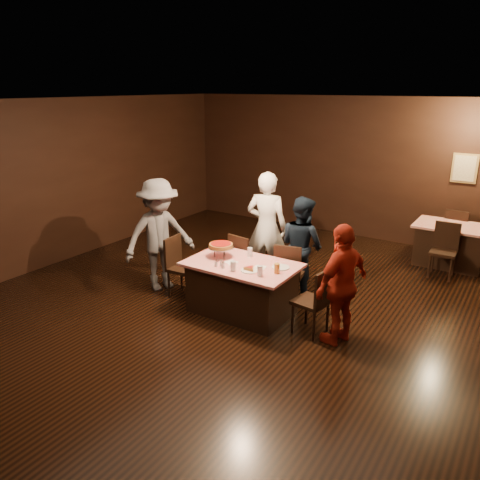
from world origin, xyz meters
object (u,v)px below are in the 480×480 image
glass_amber (277,268)px  chair_end_left (183,267)px  main_table (242,288)px  diner_red_shirt (342,285)px  pizza_stand (221,246)px  diner_navy_hoodie (302,246)px  chair_far_left (246,261)px  chair_back_far (456,232)px  diner_white_jacket (267,228)px  diner_grey_knit (159,235)px  glass_front_right (260,271)px  chair_far_right (290,271)px  chair_back_near (443,251)px  plate_empty (281,267)px  chair_end_right (311,300)px  glass_front_left (233,266)px  glass_back (250,252)px  back_table (450,245)px

glass_amber → chair_end_left: bearing=178.3°
main_table → diner_red_shirt: size_ratio=1.00×
chair_end_left → pizza_stand: (0.70, 0.05, 0.48)m
diner_navy_hoodie → chair_far_left: bearing=45.9°
chair_back_far → diner_white_jacket: bearing=54.7°
chair_back_far → diner_red_shirt: 4.40m
main_table → diner_navy_hoodie: (0.41, 1.12, 0.41)m
diner_grey_knit → chair_far_left: bearing=-33.4°
diner_grey_knit → glass_amber: size_ratio=13.07×
glass_front_right → pizza_stand: bearing=160.6°
diner_white_jacket → chair_far_right: bearing=132.3°
chair_back_far → diner_white_jacket: diner_white_jacket is taller
chair_back_near → diner_navy_hoodie: diner_navy_hoodie is taller
chair_far_left → glass_amber: 1.33m
chair_far_left → plate_empty: bearing=156.7°
chair_end_right → chair_far_right: bearing=-128.7°
chair_end_left → glass_amber: (1.70, -0.05, 0.37)m
chair_end_right → pizza_stand: (-1.50, 0.05, 0.48)m
main_table → chair_end_right: chair_end_right is taller
chair_back_near → diner_red_shirt: bearing=-105.0°
main_table → diner_white_jacket: bearing=103.7°
glass_front_left → glass_back: (-0.10, 0.60, 0.00)m
chair_end_right → glass_front_left: chair_end_right is taller
chair_end_right → chair_back_far: same height
chair_end_right → diner_navy_hoodie: (-0.69, 1.12, 0.32)m
diner_navy_hoodie → pizza_stand: diner_navy_hoodie is taller
diner_white_jacket → glass_front_right: size_ratio=13.49×
chair_end_right → pizza_stand: pizza_stand is taller
chair_far_left → chair_far_right: same height
main_table → chair_far_right: (0.40, 0.75, 0.09)m
back_table → glass_front_right: glass_front_right is taller
main_table → diner_navy_hoodie: diner_navy_hoodie is taller
back_table → chair_end_right: (-1.11, -3.73, 0.09)m
back_table → glass_amber: 4.13m
chair_far_right → glass_front_right: (0.05, -1.00, 0.37)m
chair_back_near → diner_white_jacket: (-2.51, -1.79, 0.47)m
back_table → chair_far_left: 3.96m
chair_end_left → glass_back: bearing=-78.3°
chair_end_left → pizza_stand: 0.85m
chair_end_left → diner_grey_knit: (-0.48, 0.01, 0.44)m
chair_far_left → glass_amber: size_ratio=6.79×
main_table → chair_back_far: (2.21, 4.33, 0.09)m
diner_red_shirt → pizza_stand: 1.92m
chair_end_right → glass_back: 1.24m
diner_red_shirt → plate_empty: size_ratio=6.43×
chair_far_left → glass_amber: bearing=150.3°
chair_far_left → plate_empty: chair_far_left is taller
chair_far_left → chair_end_right: bearing=162.4°
glass_front_left → chair_back_far: bearing=65.0°
plate_empty → chair_far_right: bearing=104.0°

